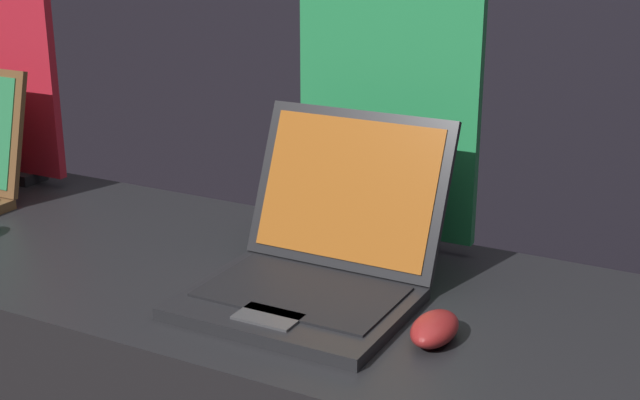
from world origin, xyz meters
name	(u,v)px	position (x,y,z in m)	size (l,w,h in m)	color
laptop_middle	(316,256)	(0.00, 0.28, 1.00)	(0.34, 0.37, 0.27)	black
mouse_middle	(435,329)	(0.23, 0.21, 0.96)	(0.06, 0.11, 0.04)	maroon
promo_stand_middle	(386,128)	(0.00, 0.54, 1.16)	(0.34, 0.07, 0.45)	black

